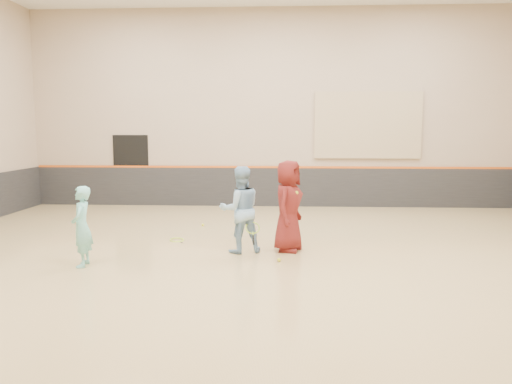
# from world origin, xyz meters

# --- Properties ---
(room) EXTENTS (15.04, 12.04, 6.22)m
(room) POSITION_xyz_m (0.00, 0.00, 0.81)
(room) COLOR tan
(room) RESTS_ON ground
(wainscot_back) EXTENTS (14.90, 0.04, 1.20)m
(wainscot_back) POSITION_xyz_m (0.00, 5.97, 0.60)
(wainscot_back) COLOR #232326
(wainscot_back) RESTS_ON floor
(accent_stripe) EXTENTS (14.90, 0.03, 0.06)m
(accent_stripe) POSITION_xyz_m (0.00, 5.96, 1.22)
(accent_stripe) COLOR #D85914
(accent_stripe) RESTS_ON wall_back
(acoustic_panel) EXTENTS (3.20, 0.08, 2.00)m
(acoustic_panel) POSITION_xyz_m (2.80, 5.95, 2.50)
(acoustic_panel) COLOR tan
(acoustic_panel) RESTS_ON wall_back
(doorway) EXTENTS (1.10, 0.05, 2.20)m
(doorway) POSITION_xyz_m (-4.50, 5.98, 1.10)
(doorway) COLOR black
(doorway) RESTS_ON floor
(girl) EXTENTS (0.41, 0.56, 1.41)m
(girl) POSITION_xyz_m (-3.25, -1.02, 0.71)
(girl) COLOR #7DD9D3
(girl) RESTS_ON floor
(instructor) EXTENTS (0.98, 0.87, 1.68)m
(instructor) POSITION_xyz_m (-0.58, 0.12, 0.84)
(instructor) COLOR #90BBDE
(instructor) RESTS_ON floor
(young_man) EXTENTS (0.82, 1.01, 1.79)m
(young_man) POSITION_xyz_m (0.35, 0.29, 0.89)
(young_man) COLOR maroon
(young_man) RESTS_ON floor
(held_racket) EXTENTS (0.47, 0.47, 0.45)m
(held_racket) POSITION_xyz_m (-0.33, -0.10, 0.53)
(held_racket) COLOR #9DCC2C
(held_racket) RESTS_ON instructor
(spare_racket) EXTENTS (0.68, 0.68, 0.10)m
(spare_racket) POSITION_xyz_m (-2.03, 1.05, 0.05)
(spare_racket) COLOR #B7E832
(spare_racket) RESTS_ON floor
(ball_under_racket) EXTENTS (0.07, 0.07, 0.07)m
(ball_under_racket) POSITION_xyz_m (0.18, -0.55, 0.03)
(ball_under_racket) COLOR yellow
(ball_under_racket) RESTS_ON floor
(ball_in_hand) EXTENTS (0.07, 0.07, 0.07)m
(ball_in_hand) POSITION_xyz_m (0.51, 0.11, 1.18)
(ball_in_hand) COLOR #DAE735
(ball_in_hand) RESTS_ON young_man
(ball_beside_spare) EXTENTS (0.07, 0.07, 0.07)m
(ball_beside_spare) POSITION_xyz_m (-1.72, 2.66, 0.03)
(ball_beside_spare) COLOR yellow
(ball_beside_spare) RESTS_ON floor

